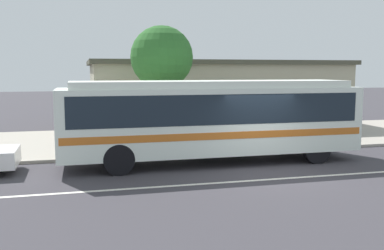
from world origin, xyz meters
The scene contains 10 objects.
ground_plane centered at (0.00, 0.00, 0.00)m, with size 120.00×120.00×0.00m, color #3A383E.
sidewalk_slab centered at (0.00, 7.35, 0.06)m, with size 60.00×8.00×0.12m, color #A39B8E.
lane_stripe_center centered at (0.00, -0.80, 0.00)m, with size 56.00×0.16×0.01m, color silver.
transit_bus centered at (-1.30, 2.00, 1.71)m, with size 10.66×2.48×2.95m.
pedestrian_waiting_near_sign centered at (-0.59, 5.47, 1.13)m, with size 0.35×0.35×1.72m.
pedestrian_walking_along_curb centered at (3.28, 5.33, 1.12)m, with size 0.45×0.45×1.70m.
pedestrian_standing_by_tree centered at (-0.03, 3.85, 1.14)m, with size 0.45×0.45×1.73m.
bus_stop_sign centered at (1.69, 3.89, 1.61)m, with size 0.14×0.44×2.31m.
street_tree_near_stop centered at (-2.45, 5.59, 3.84)m, with size 2.66×2.66×5.08m.
station_building centered at (1.84, 12.47, 1.94)m, with size 14.47×8.73×3.86m.
Camera 1 is at (-5.84, -12.79, 3.32)m, focal length 40.71 mm.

